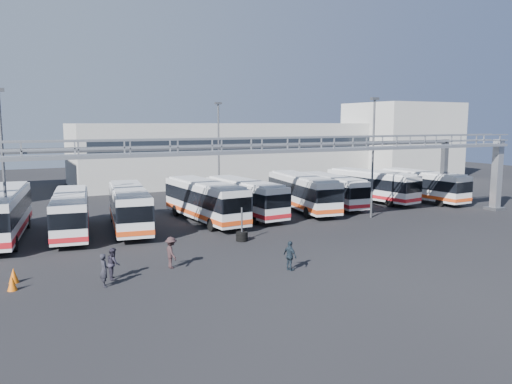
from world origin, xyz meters
name	(u,v)px	position (x,y,z in m)	size (l,w,h in m)	color
ground	(292,252)	(0.00, 0.00, 0.00)	(140.00, 140.00, 0.00)	black
gantry	(251,159)	(0.00, 5.87, 5.51)	(51.40, 5.15, 7.10)	#96999E
warehouse	(229,152)	(12.00, 38.00, 4.00)	(42.00, 14.00, 8.00)	#9E9E99
building_right	(402,140)	(38.00, 32.00, 5.50)	(14.00, 12.00, 11.00)	#B2B2AD
light_pole_left	(3,162)	(-16.00, 8.00, 5.73)	(0.70, 0.35, 10.21)	#4C4F54
light_pole_mid	(373,151)	(12.00, 7.00, 5.73)	(0.70, 0.35, 10.21)	#4C4F54
light_pole_back	(219,146)	(4.00, 22.00, 5.73)	(0.70, 0.35, 10.21)	#4C4F54
bus_1	(2,213)	(-16.36, 11.77, 1.95)	(4.22, 11.85, 3.52)	silver
bus_2	(71,212)	(-11.90, 11.25, 1.72)	(3.77, 10.49, 3.12)	silver
bus_3	(129,206)	(-7.68, 11.38, 1.82)	(3.94, 11.06, 3.29)	silver
bus_4	(205,199)	(-1.46, 11.62, 1.87)	(3.48, 11.28, 3.37)	silver
bus_5	(245,196)	(2.49, 12.34, 1.76)	(3.39, 10.68, 3.19)	silver
bus_6	(303,191)	(8.45, 12.48, 1.85)	(3.85, 11.21, 3.34)	silver
bus_7	(332,189)	(12.29, 13.34, 1.68)	(3.06, 10.13, 3.03)	silver
bus_8	(371,185)	(17.66, 13.97, 1.77)	(4.15, 10.82, 3.21)	silver
bus_9	(422,185)	(22.61, 11.91, 1.74)	(3.02, 10.46, 3.14)	silver
pedestrian_a	(104,270)	(-11.73, -1.58, 0.84)	(0.61, 0.40, 1.68)	black
pedestrian_b	(113,263)	(-11.09, -0.51, 0.83)	(0.81, 0.63, 1.66)	#24222F
pedestrian_c	(171,253)	(-7.80, 0.05, 0.89)	(1.15, 0.66, 1.79)	#2D1E20
pedestrian_d	(290,256)	(-2.06, -3.32, 0.83)	(0.97, 0.41, 1.66)	#1B2631
cone_left	(14,275)	(-15.80, 1.07, 0.39)	(0.49, 0.49, 0.79)	#D05A0B
cone_right	(12,283)	(-15.88, -0.20, 0.37)	(0.47, 0.47, 0.74)	#D05A0B
tire_stack	(242,235)	(-1.54, 4.17, 0.40)	(0.82, 0.82, 2.34)	black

